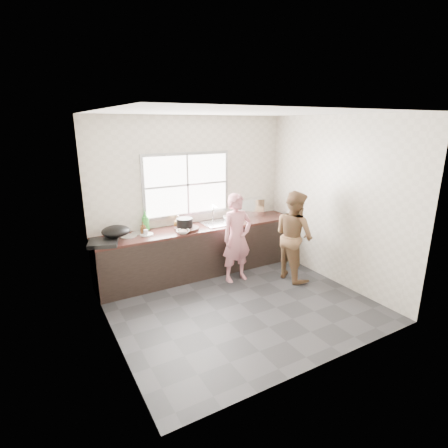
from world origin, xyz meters
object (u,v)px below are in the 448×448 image
dish_rack (251,206)px  pot_lid_right (140,233)px  pot_lid_left (129,236)px  black_pot (185,224)px  bowl_held (234,223)px  wok (116,231)px  bottle_brown_tall (143,229)px  bottle_green (146,221)px  bowl_crabs (231,218)px  glass_jar (146,233)px  woman (237,241)px  plate_food (147,234)px  bottle_brown_short (178,222)px  cutting_board (187,229)px  burner (103,243)px  person_side (294,236)px  bowl_mince (183,232)px

dish_rack → pot_lid_right: dish_rack is taller
pot_lid_left → black_pot: bearing=-4.6°
bowl_held → wok: (-1.99, 0.19, 0.11)m
wok → bottle_brown_tall: bearing=10.7°
bottle_green → bottle_brown_tall: size_ratio=1.82×
bowl_crabs → bottle_green: bottle_green is taller
bowl_crabs → glass_jar: glass_jar is taller
woman → bottle_brown_tall: (-1.38, 0.62, 0.25)m
black_pot → plate_food: bearing=178.0°
woman → bowl_held: woman is taller
woman → pot_lid_right: size_ratio=5.54×
bowl_held → bottle_brown_short: (-0.91, 0.34, 0.06)m
cutting_board → bowl_crabs: (0.94, 0.15, 0.01)m
black_pot → pot_lid_right: 0.75m
cutting_board → pot_lid_right: size_ratio=1.64×
bottle_green → pot_lid_right: (-0.14, -0.09, -0.16)m
black_pot → pot_lid_right: black_pot is taller
dish_rack → woman: bearing=-113.7°
glass_jar → burner: 0.68m
black_pot → bottle_green: bearing=156.2°
cutting_board → bowl_crabs: size_ratio=1.92×
bottle_green → bottle_brown_short: bearing=-10.8°
bottle_brown_short → dish_rack: dish_rack is taller
black_pot → pot_lid_right: (-0.72, 0.17, -0.09)m
plate_food → burner: burner is taller
bottle_brown_tall → pot_lid_left: bearing=-175.3°
cutting_board → woman: bearing=-35.6°
bowl_held → plate_food: (-1.51, 0.21, -0.02)m
cutting_board → black_pot: (-0.02, 0.03, 0.08)m
bottle_green → person_side: bearing=-28.7°
bottle_brown_short → person_side: bearing=-33.6°
woman → glass_jar: (-1.37, 0.51, 0.21)m
cutting_board → pot_lid_left: size_ratio=1.61×
bowl_crabs → bowl_held: bowl_crabs is taller
person_side → bottle_brown_tall: size_ratio=8.39×
bowl_mince → plate_food: size_ratio=1.03×
cutting_board → pot_lid_left: (-0.94, 0.11, -0.01)m
bowl_crabs → wok: 2.08m
woman → bowl_crabs: size_ratio=6.48×
bowl_mince → glass_jar: size_ratio=2.18×
bowl_crabs → dish_rack: bearing=14.8°
bowl_crabs → bottle_brown_short: (-1.00, 0.04, 0.06)m
black_pot → bottle_brown_short: (-0.05, 0.16, -0.00)m
bowl_mince → dish_rack: size_ratio=0.50×
burner → wok: size_ratio=0.97×
bowl_mince → pot_lid_left: (-0.81, 0.26, -0.02)m
person_side → bowl_crabs: person_side is taller
person_side → glass_jar: 2.43m
bowl_held → wok: bearing=174.5°
bowl_crabs → bottle_green: bearing=174.6°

